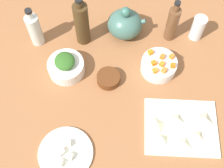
% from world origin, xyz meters
% --- Properties ---
extents(tabletop, '(1.90, 1.90, 0.03)m').
position_xyz_m(tabletop, '(0.00, 0.00, 0.01)').
color(tabletop, '#986039').
rests_on(tabletop, ground).
extents(cutting_board, '(0.28, 0.23, 0.01)m').
position_xyz_m(cutting_board, '(0.27, -0.16, 0.03)').
color(cutting_board, white).
rests_on(cutting_board, tabletop).
extents(plate_tofu, '(0.21, 0.21, 0.01)m').
position_xyz_m(plate_tofu, '(-0.16, -0.27, 0.04)').
color(plate_tofu, white).
rests_on(plate_tofu, tabletop).
extents(bowl_greens, '(0.15, 0.15, 0.06)m').
position_xyz_m(bowl_greens, '(-0.20, 0.08, 0.06)').
color(bowl_greens, white).
rests_on(bowl_greens, tabletop).
extents(bowl_carrots, '(0.15, 0.15, 0.06)m').
position_xyz_m(bowl_carrots, '(0.19, 0.11, 0.06)').
color(bowl_carrots, white).
rests_on(bowl_carrots, tabletop).
extents(bowl_small_side, '(0.10, 0.10, 0.04)m').
position_xyz_m(bowl_small_side, '(-0.02, 0.04, 0.05)').
color(bowl_small_side, '#5C2F14').
rests_on(bowl_small_side, tabletop).
extents(teapot, '(0.17, 0.15, 0.16)m').
position_xyz_m(teapot, '(0.05, 0.29, 0.09)').
color(teapot, '#416A5E').
rests_on(teapot, tabletop).
extents(bottle_0, '(0.06, 0.06, 0.26)m').
position_xyz_m(bottle_0, '(-0.14, 0.25, 0.14)').
color(bottle_0, '#473219').
rests_on(bottle_0, tabletop).
extents(bottle_1, '(0.05, 0.05, 0.22)m').
position_xyz_m(bottle_1, '(0.25, 0.28, 0.12)').
color(bottle_1, brown).
rests_on(bottle_1, tabletop).
extents(bottle_2, '(0.06, 0.06, 0.21)m').
position_xyz_m(bottle_2, '(-0.34, 0.23, 0.12)').
color(bottle_2, silver).
rests_on(bottle_2, tabletop).
extents(drinking_glass_0, '(0.06, 0.06, 0.12)m').
position_xyz_m(drinking_glass_0, '(0.37, 0.29, 0.09)').
color(drinking_glass_0, white).
rests_on(drinking_glass_0, tabletop).
extents(carrot_cube_0, '(0.02, 0.02, 0.02)m').
position_xyz_m(carrot_cube_0, '(0.20, 0.09, 0.10)').
color(carrot_cube_0, orange).
rests_on(carrot_cube_0, bowl_carrots).
extents(carrot_cube_1, '(0.02, 0.02, 0.02)m').
position_xyz_m(carrot_cube_1, '(0.15, 0.15, 0.10)').
color(carrot_cube_1, orange).
rests_on(carrot_cube_1, bowl_carrots).
extents(carrot_cube_2, '(0.02, 0.02, 0.02)m').
position_xyz_m(carrot_cube_2, '(0.17, 0.09, 0.10)').
color(carrot_cube_2, orange).
rests_on(carrot_cube_2, bowl_carrots).
extents(carrot_cube_3, '(0.02, 0.02, 0.02)m').
position_xyz_m(carrot_cube_3, '(0.20, 0.13, 0.10)').
color(carrot_cube_3, orange).
rests_on(carrot_cube_3, bowl_carrots).
extents(carrot_cube_4, '(0.03, 0.03, 0.02)m').
position_xyz_m(carrot_cube_4, '(0.24, 0.13, 0.10)').
color(carrot_cube_4, orange).
rests_on(carrot_cube_4, bowl_carrots).
extents(carrot_cube_5, '(0.02, 0.02, 0.02)m').
position_xyz_m(carrot_cube_5, '(0.17, 0.06, 0.10)').
color(carrot_cube_5, orange).
rests_on(carrot_cube_5, bowl_carrots).
extents(carrot_cube_6, '(0.03, 0.03, 0.02)m').
position_xyz_m(carrot_cube_6, '(0.21, 0.06, 0.10)').
color(carrot_cube_6, orange).
rests_on(carrot_cube_6, bowl_carrots).
extents(carrot_cube_7, '(0.02, 0.02, 0.02)m').
position_xyz_m(carrot_cube_7, '(0.24, 0.09, 0.10)').
color(carrot_cube_7, orange).
rests_on(carrot_cube_7, bowl_carrots).
extents(chopped_greens_mound, '(0.11, 0.11, 0.04)m').
position_xyz_m(chopped_greens_mound, '(-0.20, 0.08, 0.11)').
color(chopped_greens_mound, '#306323').
rests_on(chopped_greens_mound, bowl_greens).
extents(tofu_cube_0, '(0.03, 0.03, 0.02)m').
position_xyz_m(tofu_cube_0, '(-0.14, -0.29, 0.05)').
color(tofu_cube_0, white).
rests_on(tofu_cube_0, plate_tofu).
extents(tofu_cube_1, '(0.03, 0.03, 0.02)m').
position_xyz_m(tofu_cube_1, '(-0.18, -0.28, 0.05)').
color(tofu_cube_1, silver).
rests_on(tofu_cube_1, plate_tofu).
extents(tofu_cube_2, '(0.03, 0.03, 0.02)m').
position_xyz_m(tofu_cube_2, '(-0.15, -0.24, 0.05)').
color(tofu_cube_2, '#FAE0CF').
rests_on(tofu_cube_2, plate_tofu).
extents(tofu_cube_3, '(0.03, 0.03, 0.02)m').
position_xyz_m(tofu_cube_3, '(-0.18, -0.32, 0.05)').
color(tofu_cube_3, '#EDE4CA').
rests_on(tofu_cube_3, plate_tofu).
extents(dumpling_0, '(0.07, 0.07, 0.03)m').
position_xyz_m(dumpling_0, '(0.26, -0.13, 0.05)').
color(dumpling_0, beige).
rests_on(dumpling_0, cutting_board).
extents(dumpling_1, '(0.06, 0.06, 0.03)m').
position_xyz_m(dumpling_1, '(0.20, -0.21, 0.06)').
color(dumpling_1, beige).
rests_on(dumpling_1, cutting_board).
extents(dumpling_2, '(0.08, 0.08, 0.03)m').
position_xyz_m(dumpling_2, '(0.36, -0.13, 0.06)').
color(dumpling_2, beige).
rests_on(dumpling_2, cutting_board).
extents(dumpling_3, '(0.06, 0.07, 0.02)m').
position_xyz_m(dumpling_3, '(0.18, -0.15, 0.05)').
color(dumpling_3, beige).
rests_on(dumpling_3, cutting_board).
extents(dumpling_4, '(0.07, 0.07, 0.03)m').
position_xyz_m(dumpling_4, '(0.28, -0.23, 0.05)').
color(dumpling_4, beige).
rests_on(dumpling_4, cutting_board).
extents(dumpling_5, '(0.06, 0.06, 0.03)m').
position_xyz_m(dumpling_5, '(0.33, -0.19, 0.06)').
color(dumpling_5, beige).
rests_on(dumpling_5, cutting_board).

